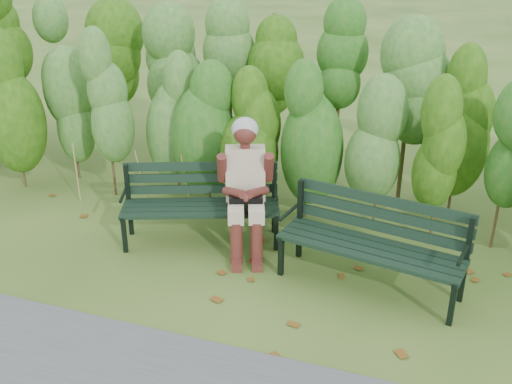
% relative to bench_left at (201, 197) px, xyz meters
% --- Properties ---
extents(ground, '(80.00, 80.00, 0.00)m').
position_rel_bench_left_xyz_m(ground, '(0.69, -0.62, -0.47)').
color(ground, '#304E18').
extents(hedge_band, '(11.04, 1.67, 2.42)m').
position_rel_bench_left_xyz_m(hedge_band, '(0.69, 1.24, 0.79)').
color(hedge_band, '#47381E').
rests_on(hedge_band, ground).
extents(leaf_litter, '(5.50, 2.21, 0.01)m').
position_rel_bench_left_xyz_m(leaf_litter, '(1.03, -0.67, -0.47)').
color(leaf_litter, brown).
rests_on(leaf_litter, ground).
extents(bench_left, '(1.67, 1.04, 0.80)m').
position_rel_bench_left_xyz_m(bench_left, '(0.00, 0.00, 0.00)').
color(bench_left, black).
rests_on(bench_left, ground).
extents(bench_right, '(1.72, 0.83, 0.82)m').
position_rel_bench_left_xyz_m(bench_right, '(1.81, -0.29, 0.02)').
color(bench_right, black).
rests_on(bench_right, ground).
extents(seated_woman, '(0.65, 0.88, 1.33)m').
position_rel_bench_left_xyz_m(seated_woman, '(0.49, 0.00, 0.26)').
color(seated_woman, '#B9AF8A').
rests_on(seated_woman, ground).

